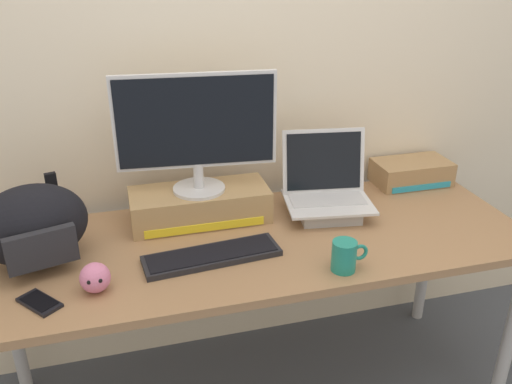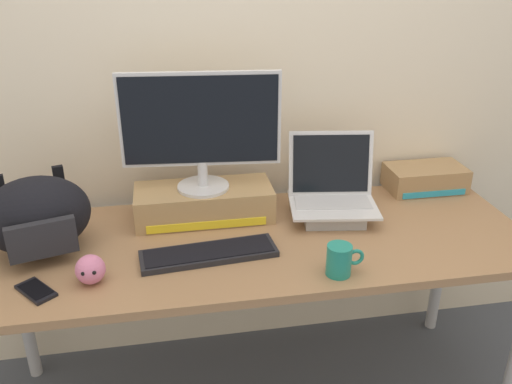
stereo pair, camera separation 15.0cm
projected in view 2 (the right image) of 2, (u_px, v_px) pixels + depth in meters
The scene contains 11 objects.
back_wall at pixel (235, 54), 2.07m from camera, with size 7.00×0.10×2.60m, color beige.
desk at pixel (256, 255), 1.93m from camera, with size 1.94×0.71×0.74m.
toner_box_yellow at pixel (204, 203), 2.02m from camera, with size 0.51×0.22×0.12m.
desktop_monitor at pixel (201, 128), 1.90m from camera, with size 0.57×0.19×0.43m.
open_laptop at pixel (332, 202), 2.03m from camera, with size 0.35×0.30×0.30m.
external_keyboard at pixel (209, 253), 1.78m from camera, with size 0.46×0.17×0.02m.
messenger_backpack at pixel (37, 216), 1.77m from camera, with size 0.39×0.32×0.26m.
coffee_mug at pixel (340, 260), 1.67m from camera, with size 0.12×0.08×0.10m.
cell_phone at pixel (36, 291), 1.60m from camera, with size 0.14×0.15×0.01m.
plush_toy at pixel (90, 269), 1.63m from camera, with size 0.09×0.09×0.09m.
toner_box_cyan at pixel (425, 178), 2.26m from camera, with size 0.32×0.18×0.10m.
Camera 2 is at (-0.29, -1.63, 1.69)m, focal length 37.84 mm.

